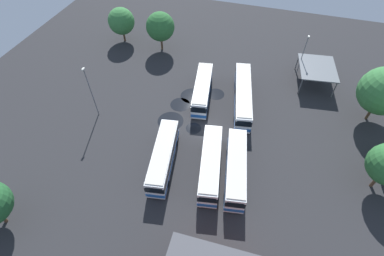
% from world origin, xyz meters
% --- Properties ---
extents(ground_plane, '(94.25, 94.25, 0.00)m').
position_xyz_m(ground_plane, '(0.00, 0.00, 0.00)').
color(ground_plane, '#28282B').
extents(bus_row0_slot1, '(12.01, 4.48, 3.54)m').
position_xyz_m(bus_row0_slot1, '(-7.68, -2.74, 1.87)').
color(bus_row0_slot1, silver).
rests_on(bus_row0_slot1, ground_plane).
extents(bus_row0_slot3, '(14.95, 5.31, 3.54)m').
position_xyz_m(bus_row0_slot3, '(-8.28, 4.40, 1.87)').
color(bus_row0_slot3, silver).
rests_on(bus_row0_slot3, ground_plane).
extents(bus_row1_slot0, '(12.00, 4.55, 3.54)m').
position_xyz_m(bus_row1_slot0, '(8.14, -4.16, 1.87)').
color(bus_row1_slot0, silver).
rests_on(bus_row1_slot0, ground_plane).
extents(bus_row1_slot2, '(12.18, 4.71, 3.54)m').
position_xyz_m(bus_row1_slot2, '(7.37, 2.62, 1.87)').
color(bus_row1_slot2, silver).
rests_on(bus_row1_slot2, ground_plane).
extents(bus_row1_slot3, '(12.15, 4.57, 3.54)m').
position_xyz_m(bus_row1_slot3, '(7.03, 6.17, 1.87)').
color(bus_row1_slot3, silver).
rests_on(bus_row1_slot3, ground_plane).
extents(maintenance_shelter, '(8.87, 7.48, 3.54)m').
position_xyz_m(maintenance_shelter, '(-18.05, 16.40, 3.35)').
color(maintenance_shelter, slate).
rests_on(maintenance_shelter, ground_plane).
extents(lamp_post_near_entrance, '(0.56, 0.28, 8.30)m').
position_xyz_m(lamp_post_near_entrance, '(-19.91, 13.34, 4.56)').
color(lamp_post_near_entrance, slate).
rests_on(lamp_post_near_entrance, ground_plane).
extents(lamp_post_far_corner, '(0.56, 0.28, 9.58)m').
position_xyz_m(lamp_post_far_corner, '(1.62, -18.70, 5.21)').
color(lamp_post_far_corner, slate).
rests_on(lamp_post_far_corner, ground_plane).
extents(tree_south_edge, '(5.67, 5.67, 7.51)m').
position_xyz_m(tree_south_edge, '(-21.15, -24.74, 4.67)').
color(tree_south_edge, brown).
rests_on(tree_south_edge, ground_plane).
extents(tree_northeast, '(7.56, 7.56, 9.88)m').
position_xyz_m(tree_northeast, '(-10.69, 25.40, 6.10)').
color(tree_northeast, brown).
rests_on(tree_northeast, ground_plane).
extents(tree_west_edge, '(5.90, 5.90, 8.24)m').
position_xyz_m(tree_west_edge, '(-20.38, -15.37, 5.28)').
color(tree_west_edge, brown).
rests_on(tree_west_edge, ground_plane).
extents(puddle_between_rows, '(3.20, 3.20, 0.01)m').
position_xyz_m(puddle_between_rows, '(-9.29, -0.57, 0.00)').
color(puddle_between_rows, black).
rests_on(puddle_between_rows, ground_plane).
extents(puddle_near_shelter, '(4.40, 4.40, 0.01)m').
position_xyz_m(puddle_near_shelter, '(-0.41, -6.25, 0.00)').
color(puddle_near_shelter, black).
rests_on(puddle_near_shelter, ground_plane).
extents(puddle_back_corner, '(2.55, 2.55, 0.01)m').
position_xyz_m(puddle_back_corner, '(0.02, -2.07, 0.00)').
color(puddle_back_corner, black).
rests_on(puddle_back_corner, ground_plane).
extents(puddle_centre_drain, '(4.16, 4.16, 0.01)m').
position_xyz_m(puddle_centre_drain, '(-7.55, -4.66, 0.00)').
color(puddle_centre_drain, black).
rests_on(puddle_centre_drain, ground_plane).
extents(puddle_front_lane, '(3.55, 3.55, 0.01)m').
position_xyz_m(puddle_front_lane, '(-4.74, -5.97, 0.00)').
color(puddle_front_lane, black).
rests_on(puddle_front_lane, ground_plane).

